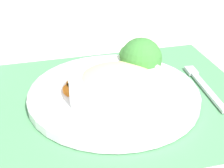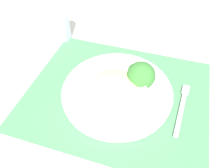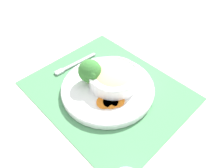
# 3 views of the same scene
# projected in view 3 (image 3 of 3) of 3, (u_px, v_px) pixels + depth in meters

# --- Properties ---
(ground_plane) EXTENTS (4.00, 4.00, 0.00)m
(ground_plane) POSITION_uv_depth(u_px,v_px,m) (108.00, 91.00, 0.75)
(ground_plane) COLOR beige
(placemat) EXTENTS (0.53, 0.43, 0.00)m
(placemat) POSITION_uv_depth(u_px,v_px,m) (108.00, 90.00, 0.75)
(placemat) COLOR #4C8C59
(placemat) RESTS_ON ground_plane
(plate) EXTENTS (0.31, 0.31, 0.02)m
(plate) POSITION_uv_depth(u_px,v_px,m) (108.00, 88.00, 0.74)
(plate) COLOR white
(plate) RESTS_ON placemat
(bowl) EXTENTS (0.17, 0.17, 0.06)m
(bowl) POSITION_uv_depth(u_px,v_px,m) (115.00, 77.00, 0.72)
(bowl) COLOR white
(bowl) RESTS_ON plate
(broccoli_floret) EXTENTS (0.08, 0.08, 0.09)m
(broccoli_floret) POSITION_uv_depth(u_px,v_px,m) (90.00, 71.00, 0.72)
(broccoli_floret) COLOR #759E51
(broccoli_floret) RESTS_ON plate
(carrot_slice_near) EXTENTS (0.05, 0.05, 0.01)m
(carrot_slice_near) POSITION_uv_depth(u_px,v_px,m) (104.00, 102.00, 0.69)
(carrot_slice_near) COLOR orange
(carrot_slice_near) RESTS_ON plate
(carrot_slice_middle) EXTENTS (0.05, 0.05, 0.01)m
(carrot_slice_middle) POSITION_uv_depth(u_px,v_px,m) (111.00, 102.00, 0.69)
(carrot_slice_middle) COLOR orange
(carrot_slice_middle) RESTS_ON plate
(carrot_slice_far) EXTENTS (0.05, 0.05, 0.01)m
(carrot_slice_far) POSITION_uv_depth(u_px,v_px,m) (117.00, 101.00, 0.69)
(carrot_slice_far) COLOR orange
(carrot_slice_far) RESTS_ON plate
(fork) EXTENTS (0.02, 0.18, 0.01)m
(fork) POSITION_uv_depth(u_px,v_px,m) (72.00, 65.00, 0.83)
(fork) COLOR #B7B7BC
(fork) RESTS_ON placemat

